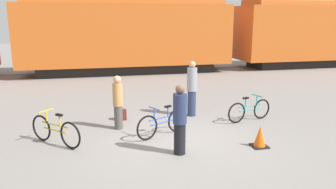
{
  "coord_description": "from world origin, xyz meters",
  "views": [
    {
      "loc": [
        -2.1,
        -7.94,
        3.17
      ],
      "look_at": [
        -0.06,
        0.8,
        1.1
      ],
      "focal_mm": 35.0,
      "sensor_mm": 36.0,
      "label": 1
    }
  ],
  "objects": [
    {
      "name": "bicycle_teal",
      "position": [
        2.7,
        1.22,
        0.35
      ],
      "size": [
        1.63,
        0.52,
        0.81
      ],
      "color": "black",
      "rests_on": "ground_plane"
    },
    {
      "name": "backpack",
      "position": [
        -1.24,
        2.25,
        0.17
      ],
      "size": [
        0.28,
        0.2,
        0.34
      ],
      "color": "maroon",
      "rests_on": "ground_plane"
    },
    {
      "name": "person_in_tan",
      "position": [
        -1.42,
        1.38,
        0.82
      ],
      "size": [
        0.29,
        0.29,
        1.59
      ],
      "rotation": [
        0.0,
        0.0,
        5.12
      ],
      "color": "#514C47",
      "rests_on": "ground_plane"
    },
    {
      "name": "freight_train",
      "position": [
        -0.0,
        11.74,
        2.84
      ],
      "size": [
        39.14,
        2.91,
        5.4
      ],
      "color": "black",
      "rests_on": "ground_plane"
    },
    {
      "name": "person_in_grey",
      "position": [
        1.08,
        2.2,
        0.93
      ],
      "size": [
        0.33,
        0.33,
        1.84
      ],
      "rotation": [
        0.0,
        0.0,
        2.05
      ],
      "color": "#283351",
      "rests_on": "ground_plane"
    },
    {
      "name": "bicycle_yellow",
      "position": [
        -3.1,
        0.49,
        0.37
      ],
      "size": [
        1.32,
        1.3,
        0.88
      ],
      "color": "black",
      "rests_on": "ground_plane"
    },
    {
      "name": "ground_plane",
      "position": [
        0.0,
        0.0,
        0.0
      ],
      "size": [
        80.0,
        80.0,
        0.0
      ],
      "primitive_type": "plane",
      "color": "gray"
    },
    {
      "name": "traffic_cone",
      "position": [
        1.95,
        -0.84,
        0.25
      ],
      "size": [
        0.4,
        0.4,
        0.55
      ],
      "color": "black",
      "rests_on": "ground_plane"
    },
    {
      "name": "person_in_navy",
      "position": [
        -0.14,
        -0.81,
        0.86
      ],
      "size": [
        0.33,
        0.33,
        1.7
      ],
      "rotation": [
        0.0,
        0.0,
        3.94
      ],
      "color": "black",
      "rests_on": "ground_plane"
    },
    {
      "name": "rail_near",
      "position": [
        0.0,
        11.02,
        0.01
      ],
      "size": [
        51.14,
        0.07,
        0.01
      ],
      "primitive_type": "cube",
      "color": "#4C4238",
      "rests_on": "ground_plane"
    },
    {
      "name": "rail_far",
      "position": [
        0.0,
        12.46,
        0.01
      ],
      "size": [
        51.14,
        0.07,
        0.01
      ],
      "primitive_type": "cube",
      "color": "#4C4238",
      "rests_on": "ground_plane"
    },
    {
      "name": "bicycle_blue",
      "position": [
        -0.27,
        0.52,
        0.37
      ],
      "size": [
        1.59,
        0.86,
        0.85
      ],
      "color": "black",
      "rests_on": "ground_plane"
    }
  ]
}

